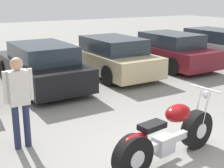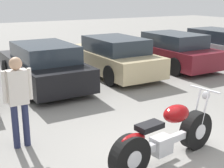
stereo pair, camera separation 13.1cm
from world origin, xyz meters
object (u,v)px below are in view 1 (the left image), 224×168
object	(u,v)px
motorcycle	(167,137)
parked_car_champagne	(110,56)
parked_car_maroon	(167,50)
person_standing	(19,96)
parked_car_black	(41,66)
parked_car_silver	(210,45)

from	to	relation	value
motorcycle	parked_car_champagne	distance (m)	6.15
parked_car_maroon	person_standing	distance (m)	7.84
motorcycle	parked_car_maroon	size ratio (longest dim) A/B	0.54
parked_car_champagne	parked_car_maroon	distance (m)	2.57
motorcycle	parked_car_black	size ratio (longest dim) A/B	0.54
parked_car_black	parked_car_champagne	distance (m)	2.58
parked_car_silver	parked_car_champagne	bearing A→B (deg)	-179.48
motorcycle	parked_car_champagne	world-z (taller)	parked_car_champagne
person_standing	parked_car_silver	bearing A→B (deg)	23.03
parked_car_maroon	parked_car_silver	xyz separation A→B (m)	(2.57, 0.11, 0.00)
motorcycle	person_standing	world-z (taller)	person_standing
motorcycle	person_standing	size ratio (longest dim) A/B	1.37
parked_car_silver	person_standing	xyz separation A→B (m)	(-9.38, -3.99, 0.36)
motorcycle	parked_car_black	world-z (taller)	parked_car_black
parked_car_black	parked_car_maroon	world-z (taller)	same
parked_car_maroon	parked_car_black	bearing A→B (deg)	-178.60
parked_car_black	person_standing	xyz separation A→B (m)	(-1.67, -3.75, 0.36)
parked_car_champagne	parked_car_silver	bearing A→B (deg)	0.52
parked_car_black	parked_car_champagne	bearing A→B (deg)	4.22
parked_car_maroon	person_standing	size ratio (longest dim) A/B	2.55
parked_car_black	parked_car_champagne	size ratio (longest dim) A/B	1.00
parked_car_champagne	person_standing	xyz separation A→B (m)	(-4.24, -3.94, 0.36)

